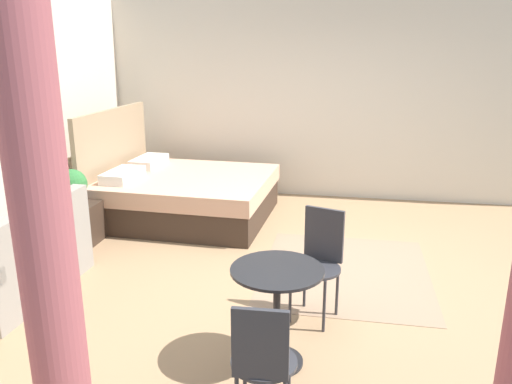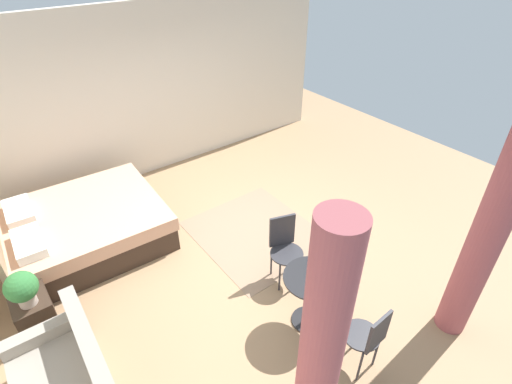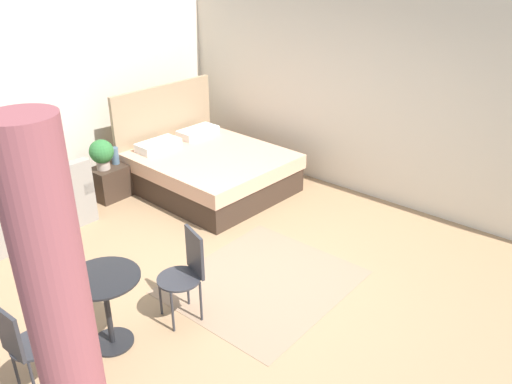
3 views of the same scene
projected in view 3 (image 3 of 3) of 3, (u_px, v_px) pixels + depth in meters
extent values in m
cube|color=#9E7A56|center=(248.00, 282.00, 5.48)|extent=(8.46, 9.79, 0.02)
cube|color=beige|center=(52.00, 95.00, 6.82)|extent=(8.46, 0.12, 2.84)
cube|color=beige|center=(384.00, 96.00, 6.74)|extent=(0.12, 6.79, 2.84)
cube|color=#93755B|center=(263.00, 282.00, 5.46)|extent=(1.82, 1.60, 0.01)
cube|color=#38281E|center=(212.00, 179.00, 7.42)|extent=(1.81, 2.03, 0.35)
cube|color=tan|center=(212.00, 161.00, 7.30)|extent=(1.85, 2.08, 0.20)
cube|color=#997F60|center=(165.00, 130.00, 7.82)|extent=(1.78, 0.14, 1.36)
cube|color=white|center=(158.00, 145.00, 7.40)|extent=(0.63, 0.35, 0.12)
cube|color=white|center=(198.00, 132.00, 7.91)|extent=(0.63, 0.35, 0.12)
cube|color=gray|center=(31.00, 215.00, 6.38)|extent=(1.39, 0.80, 0.40)
cube|color=gray|center=(38.00, 192.00, 6.01)|extent=(1.37, 0.18, 0.44)
cube|color=gray|center=(73.00, 180.00, 6.67)|extent=(0.16, 0.77, 0.14)
cube|color=#38281E|center=(112.00, 182.00, 7.21)|extent=(0.54, 0.37, 0.45)
cylinder|color=tan|center=(103.00, 165.00, 7.02)|extent=(0.18, 0.18, 0.11)
sphere|color=#2D6B33|center=(101.00, 151.00, 6.93)|extent=(0.33, 0.33, 0.33)
cylinder|color=slate|center=(115.00, 156.00, 7.16)|extent=(0.11, 0.11, 0.24)
cylinder|color=black|center=(113.00, 342.00, 4.64)|extent=(0.38, 0.38, 0.02)
cylinder|color=black|center=(108.00, 312.00, 4.49)|extent=(0.05, 0.05, 0.69)
cylinder|color=black|center=(103.00, 278.00, 4.33)|extent=(0.63, 0.63, 0.02)
cylinder|color=#2D2D33|center=(160.00, 296.00, 4.91)|extent=(0.02, 0.02, 0.43)
cylinder|color=#2D2D33|center=(173.00, 312.00, 4.69)|extent=(0.02, 0.02, 0.43)
cylinder|color=#2D2D33|center=(188.00, 286.00, 5.04)|extent=(0.02, 0.02, 0.43)
cylinder|color=#2D2D33|center=(201.00, 302.00, 4.82)|extent=(0.02, 0.02, 0.43)
cylinder|color=#2D2D33|center=(179.00, 279.00, 4.77)|extent=(0.52, 0.52, 0.02)
cube|color=#2D2D33|center=(195.00, 252.00, 4.75)|extent=(0.13, 0.32, 0.44)
cylinder|color=#2D2D33|center=(64.00, 365.00, 4.08)|extent=(0.02, 0.02, 0.46)
cylinder|color=#2D2D33|center=(46.00, 351.00, 4.22)|extent=(0.02, 0.02, 0.46)
cylinder|color=#2D2D33|center=(16.00, 370.00, 4.04)|extent=(0.02, 0.02, 0.46)
cylinder|color=#2D2D33|center=(34.00, 344.00, 3.96)|extent=(0.38, 0.38, 0.02)
cube|color=#2D2D33|center=(9.00, 334.00, 3.75)|extent=(0.04, 0.30, 0.40)
cylinder|color=#994C51|center=(70.00, 360.00, 2.65)|extent=(0.32, 0.32, 2.61)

